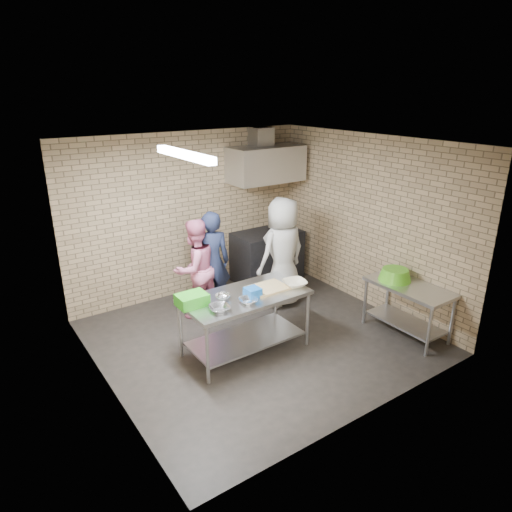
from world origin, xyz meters
The scene contains 26 objects.
floor centered at (0.00, 0.00, 0.00)m, with size 4.20×4.20×0.00m, color black.
ceiling centered at (0.00, 0.00, 2.70)m, with size 4.20×4.20×0.00m, color black.
back_wall centered at (0.00, 2.00, 1.35)m, with size 4.20×0.06×2.70m, color tan.
front_wall centered at (0.00, -2.00, 1.35)m, with size 4.20×0.06×2.70m, color tan.
left_wall centered at (-2.10, 0.00, 1.35)m, with size 0.06×4.00×2.70m, color tan.
right_wall centered at (2.10, 0.00, 1.35)m, with size 0.06×4.00×2.70m, color tan.
prep_table centered at (-0.33, -0.18, 0.41)m, with size 1.64×0.82×0.82m, color silver.
side_counter centered at (1.80, -1.10, 0.38)m, with size 0.60×1.20×0.75m, color silver.
stove centered at (1.35, 1.65, 0.45)m, with size 1.20×0.70×0.90m, color black.
range_hood centered at (1.35, 1.70, 2.10)m, with size 1.30×0.60×0.60m, color silver.
hood_duct centered at (1.35, 1.85, 2.55)m, with size 0.35×0.30×0.30m, color #A5A8AD.
wall_shelf centered at (1.65, 1.89, 1.92)m, with size 0.80×0.20×0.04m, color #3F2B19.
fluorescent_fixture centered at (-1.00, 0.00, 2.64)m, with size 0.10×1.25×0.08m, color white.
green_crate centered at (-1.03, -0.06, 0.89)m, with size 0.37×0.27×0.15m, color green.
blue_tub centered at (-0.28, -0.28, 0.88)m, with size 0.18×0.18×0.12m, color #185CB4.
cutting_board centered at (0.02, -0.20, 0.84)m, with size 0.50×0.38×0.03m, color #D6B17C.
mixing_bowl_a centered at (-0.83, -0.38, 0.85)m, with size 0.26×0.26×0.06m, color #A9AAAF.
mixing_bowl_b centered at (-0.63, -0.13, 0.85)m, with size 0.20×0.20×0.06m, color #B6B8BD.
mixing_bowl_c centered at (-0.43, -0.40, 0.85)m, with size 0.24×0.24×0.06m, color silver.
ceramic_bowl centered at (0.37, -0.33, 0.86)m, with size 0.32×0.32×0.08m, color beige.
green_basin centered at (1.78, -0.85, 0.83)m, with size 0.46×0.46×0.17m, color #59C626, non-canonical shape.
bottle_red centered at (1.40, 1.89, 2.03)m, with size 0.07×0.07×0.18m, color #B22619.
bottle_green centered at (1.80, 1.89, 2.02)m, with size 0.06×0.06×0.15m, color green.
man_navy centered at (-0.10, 1.12, 0.81)m, with size 0.59×0.39×1.62m, color #141733.
woman_pink centered at (-0.38, 1.13, 0.77)m, with size 0.74×0.58×1.53m, color pink.
woman_white centered at (0.95, 0.69, 0.88)m, with size 0.86×0.56×1.77m, color silver.
Camera 1 is at (-3.28, -4.68, 3.35)m, focal length 32.21 mm.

